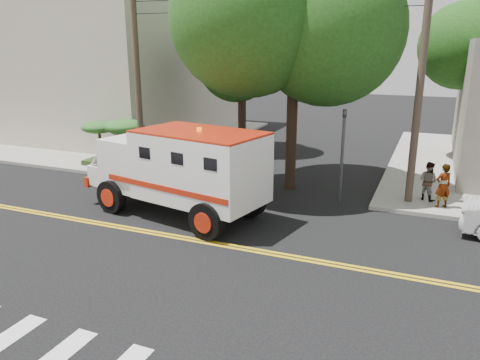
% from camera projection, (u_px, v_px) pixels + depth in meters
% --- Properties ---
extents(ground, '(100.00, 100.00, 0.00)m').
position_uv_depth(ground, '(184.00, 238.00, 14.79)').
color(ground, black).
rests_on(ground, ground).
extents(sidewalk_nw, '(17.00, 17.00, 0.15)m').
position_uv_depth(sidewalk_nw, '(108.00, 135.00, 31.76)').
color(sidewalk_nw, gray).
rests_on(sidewalk_nw, ground).
extents(building_left, '(16.00, 14.00, 10.00)m').
position_uv_depth(building_left, '(93.00, 57.00, 32.44)').
color(building_left, '#B5A794').
rests_on(building_left, sidewalk_nw).
extents(utility_pole_left, '(0.28, 0.28, 9.00)m').
position_uv_depth(utility_pole_left, '(137.00, 78.00, 20.95)').
color(utility_pole_left, '#382D23').
rests_on(utility_pole_left, ground).
extents(utility_pole_right, '(0.28, 0.28, 9.00)m').
position_uv_depth(utility_pole_right, '(420.00, 86.00, 16.70)').
color(utility_pole_right, '#382D23').
rests_on(utility_pole_right, ground).
extents(tree_main, '(6.08, 5.70, 9.85)m').
position_uv_depth(tree_main, '(304.00, 9.00, 17.59)').
color(tree_main, black).
rests_on(tree_main, ground).
extents(tree_left, '(4.48, 4.20, 7.70)m').
position_uv_depth(tree_left, '(246.00, 49.00, 24.65)').
color(tree_left, black).
rests_on(tree_left, ground).
extents(traffic_signal, '(0.15, 0.18, 3.60)m').
position_uv_depth(traffic_signal, '(343.00, 146.00, 17.72)').
color(traffic_signal, '#3F3F42').
rests_on(traffic_signal, ground).
extents(accessibility_sign, '(0.45, 0.10, 2.02)m').
position_uv_depth(accessibility_sign, '(133.00, 144.00, 22.19)').
color(accessibility_sign, '#3F3F42').
rests_on(accessibility_sign, ground).
extents(palm_planter, '(3.52, 2.63, 2.36)m').
position_uv_depth(palm_planter, '(117.00, 135.00, 22.97)').
color(palm_planter, '#1E3314').
rests_on(palm_planter, sidewalk_nw).
extents(armored_truck, '(7.25, 3.88, 3.14)m').
position_uv_depth(armored_truck, '(180.00, 167.00, 16.36)').
color(armored_truck, white).
rests_on(armored_truck, ground).
extents(pedestrian_a, '(0.72, 0.65, 1.65)m').
position_uv_depth(pedestrian_a, '(443.00, 186.00, 16.98)').
color(pedestrian_a, gray).
rests_on(pedestrian_a, sidewalk_ne).
extents(pedestrian_b, '(0.92, 0.87, 1.50)m').
position_uv_depth(pedestrian_b, '(428.00, 181.00, 17.85)').
color(pedestrian_b, gray).
rests_on(pedestrian_b, sidewalk_ne).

